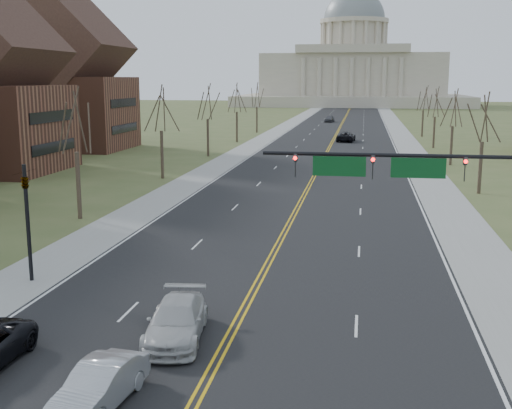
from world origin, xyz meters
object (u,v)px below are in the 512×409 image
(car_sb_inner_lead, at_px, (100,385))
(car_far_sb, at_px, (330,119))
(signal_left, at_px, (27,210))
(signal_mast, at_px, (416,179))
(car_far_nb, at_px, (346,136))
(car_sb_inner_second, at_px, (176,321))

(car_sb_inner_lead, xyz_separation_m, car_far_sb, (-0.31, 139.56, 0.11))
(signal_left, bearing_deg, car_sb_inner_lead, -53.34)
(signal_mast, relative_size, car_far_nb, 2.06)
(car_far_nb, height_order, car_far_sb, car_far_nb)
(car_sb_inner_second, bearing_deg, signal_left, 139.92)
(signal_mast, height_order, signal_left, signal_mast)
(car_far_nb, bearing_deg, car_sb_inner_lead, 91.61)
(signal_left, height_order, car_sb_inner_lead, signal_left)
(signal_left, relative_size, car_sb_inner_second, 1.15)
(car_far_sb, bearing_deg, signal_left, -86.04)
(car_sb_inner_lead, distance_m, car_sb_inner_second, 5.57)
(car_sb_inner_lead, relative_size, car_sb_inner_second, 0.81)
(car_far_sb, bearing_deg, car_far_nb, -76.08)
(car_far_sb, bearing_deg, signal_mast, -77.58)
(signal_left, bearing_deg, signal_mast, -0.00)
(car_sb_inner_second, xyz_separation_m, car_far_sb, (-1.17, 134.06, 0.05))
(signal_mast, xyz_separation_m, car_sb_inner_lead, (-10.32, -11.59, -5.05))
(signal_mast, relative_size, signal_left, 2.02)
(car_far_nb, xyz_separation_m, car_far_sb, (-5.39, 49.27, -0.01))
(signal_left, relative_size, car_far_sb, 1.27)
(signal_mast, distance_m, car_far_nb, 79.03)
(car_sb_inner_second, relative_size, car_far_nb, 0.89)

